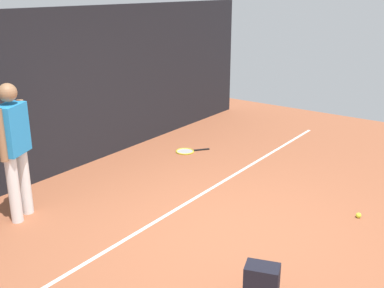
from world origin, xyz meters
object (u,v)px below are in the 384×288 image
object	(u,v)px
tennis_racket	(187,151)
backpack	(262,287)
tennis_ball_near_player	(359,215)
tennis_player	(14,144)

from	to	relation	value
tennis_racket	backpack	world-z (taller)	backpack
tennis_ball_near_player	tennis_player	bearing A→B (deg)	125.69
tennis_player	backpack	bearing A→B (deg)	-110.39
tennis_racket	tennis_player	bearing A→B (deg)	33.44
tennis_player	backpack	distance (m)	3.34
tennis_racket	tennis_ball_near_player	world-z (taller)	tennis_ball_near_player
tennis_player	tennis_racket	size ratio (longest dim) A/B	2.86
tennis_racket	tennis_ball_near_player	size ratio (longest dim) A/B	9.02
tennis_player	tennis_ball_near_player	world-z (taller)	tennis_player
tennis_player	tennis_ball_near_player	xyz separation A→B (m)	(2.46, -3.42, -0.93)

